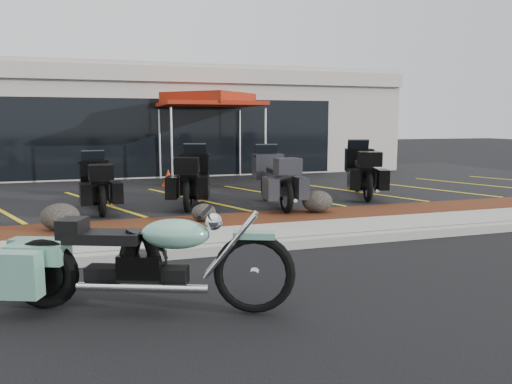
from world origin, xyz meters
name	(u,v)px	position (x,y,z in m)	size (l,w,h in m)	color
ground	(267,267)	(0.00, 0.00, 0.00)	(90.00, 90.00, 0.00)	black
curb	(249,247)	(0.00, 0.90, 0.07)	(24.00, 0.25, 0.15)	gray
sidewalk	(237,237)	(0.00, 1.60, 0.07)	(24.00, 1.20, 0.15)	gray
mulch_bed	(220,223)	(0.00, 2.80, 0.08)	(24.00, 1.20, 0.16)	#39180D
upper_lot	(177,189)	(0.00, 8.20, 0.07)	(26.00, 9.60, 0.15)	black
dealership_building	(153,123)	(0.00, 14.47, 2.01)	(18.00, 8.16, 4.00)	#A59D95
boulder_left	(60,217)	(-2.88, 2.72, 0.40)	(0.66, 0.55, 0.47)	black
boulder_mid	(204,212)	(-0.34, 2.73, 0.33)	(0.47, 0.39, 0.33)	black
boulder_right	(317,201)	(2.12, 2.94, 0.39)	(0.64, 0.54, 0.46)	black
hero_cruiser	(254,262)	(-0.69, -1.60, 0.57)	(3.26, 0.83, 1.15)	#70AE95
touring_black_front	(94,178)	(-2.31, 5.33, 0.78)	(2.16, 0.82, 1.26)	black
touring_black_mid	(195,172)	(0.03, 5.43, 0.84)	(2.36, 0.90, 1.38)	black
touring_grey	(266,173)	(1.61, 4.76, 0.83)	(2.35, 0.90, 1.37)	#2A2A2F
touring_black_rear	(358,166)	(4.46, 5.47, 0.86)	(2.44, 0.93, 1.42)	black
traffic_cone	(168,177)	(-0.23, 8.38, 0.40)	(0.35, 0.35, 0.49)	red
popup_canopy	(209,101)	(1.18, 9.03, 2.67)	(3.85, 3.85, 2.78)	silver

